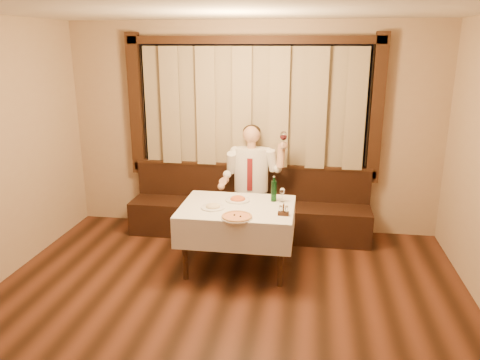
# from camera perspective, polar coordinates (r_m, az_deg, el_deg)

# --- Properties ---
(room) EXTENTS (5.01, 6.01, 2.81)m
(room) POSITION_cam_1_polar(r_m,az_deg,el_deg) (4.35, -1.87, 2.89)
(room) COLOR black
(room) RESTS_ON ground
(banquette) EXTENTS (3.20, 0.61, 0.94)m
(banquette) POSITION_cam_1_polar(r_m,az_deg,el_deg) (6.36, 1.13, -3.89)
(banquette) COLOR black
(banquette) RESTS_ON ground
(dining_table) EXTENTS (1.27, 0.97, 0.76)m
(dining_table) POSITION_cam_1_polar(r_m,az_deg,el_deg) (5.29, -0.33, -4.23)
(dining_table) COLOR black
(dining_table) RESTS_ON ground
(pizza) EXTENTS (0.34, 0.34, 0.04)m
(pizza) POSITION_cam_1_polar(r_m,az_deg,el_deg) (4.89, -0.38, -4.50)
(pizza) COLOR white
(pizza) RESTS_ON dining_table
(pasta_red) EXTENTS (0.29, 0.29, 0.10)m
(pasta_red) POSITION_cam_1_polar(r_m,az_deg,el_deg) (5.41, -0.27, -2.14)
(pasta_red) COLOR white
(pasta_red) RESTS_ON dining_table
(pasta_cream) EXTENTS (0.27, 0.27, 0.09)m
(pasta_cream) POSITION_cam_1_polar(r_m,az_deg,el_deg) (5.18, -3.32, -3.06)
(pasta_cream) COLOR white
(pasta_cream) RESTS_ON dining_table
(green_bottle) EXTENTS (0.07, 0.07, 0.30)m
(green_bottle) POSITION_cam_1_polar(r_m,az_deg,el_deg) (5.38, 4.15, -1.29)
(green_bottle) COLOR #0D3F18
(green_bottle) RESTS_ON dining_table
(table_wine_glass) EXTENTS (0.06, 0.06, 0.17)m
(table_wine_glass) POSITION_cam_1_polar(r_m,az_deg,el_deg) (5.36, 5.17, -1.42)
(table_wine_glass) COLOR white
(table_wine_glass) RESTS_ON dining_table
(cruet_caddy) EXTENTS (0.12, 0.06, 0.12)m
(cruet_caddy) POSITION_cam_1_polar(r_m,az_deg,el_deg) (4.98, 5.31, -3.83)
(cruet_caddy) COLOR black
(cruet_caddy) RESTS_ON dining_table
(seated_man) EXTENTS (0.84, 0.63, 1.50)m
(seated_man) POSITION_cam_1_polar(r_m,az_deg,el_deg) (6.10, 1.35, 0.65)
(seated_man) COLOR black
(seated_man) RESTS_ON ground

